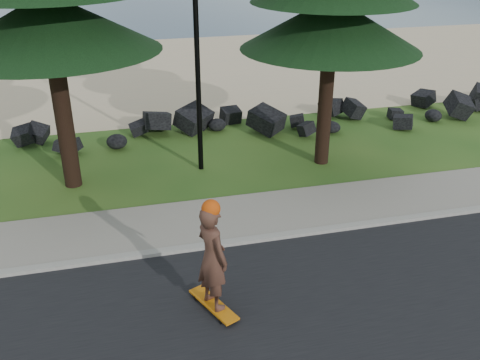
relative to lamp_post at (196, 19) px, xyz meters
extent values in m
plane|color=#234E18|center=(0.00, -3.20, -4.13)|extent=(160.00, 160.00, 0.00)
cube|color=#A5A094|center=(0.00, -4.10, -4.08)|extent=(160.00, 0.20, 0.10)
cube|color=gray|center=(0.00, -3.00, -4.09)|extent=(160.00, 2.00, 0.08)
cube|color=beige|center=(0.00, 11.30, -4.13)|extent=(160.00, 15.00, 0.01)
cylinder|color=black|center=(0.00, 0.00, -0.13)|extent=(0.14, 0.14, 8.00)
cube|color=orange|center=(-0.88, -6.13, -4.02)|extent=(0.75, 1.22, 0.04)
imported|color=#523025|center=(-0.88, -6.13, -3.00)|extent=(0.73, 0.86, 2.00)
sphere|color=#D0450B|center=(-0.88, -6.13, -2.04)|extent=(0.32, 0.32, 0.32)
camera|label=1|loc=(-2.28, -13.73, 2.23)|focal=40.00mm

